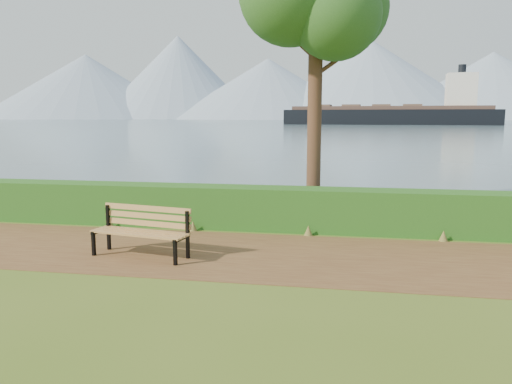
# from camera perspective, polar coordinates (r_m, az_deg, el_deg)

# --- Properties ---
(ground) EXTENTS (140.00, 140.00, 0.00)m
(ground) POSITION_cam_1_polar(r_m,az_deg,el_deg) (9.63, -4.54, -7.46)
(ground) COLOR #46611B
(ground) RESTS_ON ground
(path) EXTENTS (40.00, 3.40, 0.01)m
(path) POSITION_cam_1_polar(r_m,az_deg,el_deg) (9.91, -4.10, -6.96)
(path) COLOR #54331C
(path) RESTS_ON ground
(hedge) EXTENTS (32.00, 0.85, 1.00)m
(hedge) POSITION_cam_1_polar(r_m,az_deg,el_deg) (11.99, -1.43, -1.77)
(hedge) COLOR #1D4915
(hedge) RESTS_ON ground
(water) EXTENTS (700.00, 510.00, 0.00)m
(water) POSITION_cam_1_polar(r_m,az_deg,el_deg) (268.97, 9.71, 8.01)
(water) COLOR #44606D
(water) RESTS_ON ground
(mountains) EXTENTS (585.00, 190.00, 70.00)m
(mountains) POSITION_cam_1_polar(r_m,az_deg,el_deg) (415.91, 8.71, 12.06)
(mountains) COLOR #7D90A6
(mountains) RESTS_ON ground
(bench) EXTENTS (1.99, 0.91, 0.96)m
(bench) POSITION_cam_1_polar(r_m,az_deg,el_deg) (9.81, -12.84, -4.02)
(bench) COLOR black
(bench) RESTS_ON ground
(cargo_ship) EXTENTS (63.44, 15.40, 19.07)m
(cargo_ship) POSITION_cam_1_polar(r_m,az_deg,el_deg) (157.91, 15.71, 8.44)
(cargo_ship) COLOR black
(cargo_ship) RESTS_ON ground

